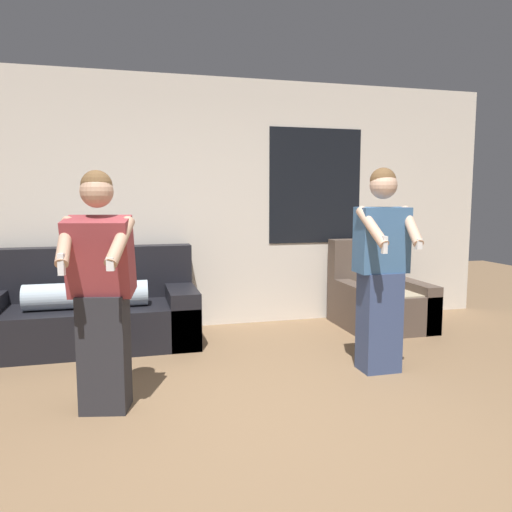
{
  "coord_description": "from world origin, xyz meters",
  "views": [
    {
      "loc": [
        -0.81,
        -2.53,
        1.42
      ],
      "look_at": [
        0.1,
        0.96,
        1.0
      ],
      "focal_mm": 35.0,
      "sensor_mm": 36.0,
      "label": 1
    }
  ],
  "objects_px": {
    "armchair": "(379,300)",
    "person_left": "(101,293)",
    "couch": "(89,313)",
    "person_right": "(381,269)"
  },
  "relations": [
    {
      "from": "couch",
      "to": "person_left",
      "type": "xyz_separation_m",
      "value": [
        0.2,
        -1.61,
        0.49
      ]
    },
    {
      "from": "armchair",
      "to": "person_right",
      "type": "relative_size",
      "value": 0.57
    },
    {
      "from": "person_right",
      "to": "armchair",
      "type": "bearing_deg",
      "value": 61.63
    },
    {
      "from": "person_right",
      "to": "person_left",
      "type": "bearing_deg",
      "value": -173.43
    },
    {
      "from": "armchair",
      "to": "person_right",
      "type": "bearing_deg",
      "value": -118.37
    },
    {
      "from": "armchair",
      "to": "person_left",
      "type": "bearing_deg",
      "value": -151.51
    },
    {
      "from": "armchair",
      "to": "person_right",
      "type": "distance_m",
      "value": 1.58
    },
    {
      "from": "person_left",
      "to": "person_right",
      "type": "distance_m",
      "value": 2.17
    },
    {
      "from": "couch",
      "to": "person_right",
      "type": "bearing_deg",
      "value": -30.0
    },
    {
      "from": "couch",
      "to": "armchair",
      "type": "relative_size",
      "value": 2.16
    }
  ]
}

